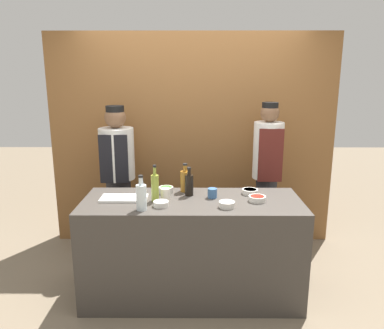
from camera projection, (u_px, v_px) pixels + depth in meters
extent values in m
plane|color=#756651|center=(192.00, 293.00, 3.42)|extent=(14.00, 14.00, 0.00)
cube|color=brown|center=(192.00, 140.00, 4.34)|extent=(3.22, 0.18, 2.40)
cube|color=#3D3833|center=(192.00, 248.00, 3.31)|extent=(1.88, 0.72, 0.90)
cylinder|color=silver|center=(161.00, 204.00, 3.05)|extent=(0.12, 0.12, 0.04)
cylinder|color=yellow|center=(161.00, 202.00, 3.05)|extent=(0.10, 0.10, 0.01)
cylinder|color=silver|center=(250.00, 192.00, 3.37)|extent=(0.14, 0.14, 0.04)
cylinder|color=#703384|center=(250.00, 190.00, 3.37)|extent=(0.12, 0.12, 0.01)
cylinder|color=silver|center=(257.00, 199.00, 3.17)|extent=(0.15, 0.15, 0.05)
cylinder|color=red|center=(257.00, 197.00, 3.17)|extent=(0.12, 0.12, 0.01)
cylinder|color=silver|center=(227.00, 205.00, 3.03)|extent=(0.13, 0.13, 0.05)
cylinder|color=orange|center=(227.00, 202.00, 3.02)|extent=(0.11, 0.11, 0.01)
cylinder|color=silver|center=(166.00, 190.00, 3.39)|extent=(0.13, 0.13, 0.06)
cylinder|color=green|center=(166.00, 188.00, 3.39)|extent=(0.11, 0.11, 0.02)
cube|color=white|center=(124.00, 198.00, 3.22)|extent=(0.40, 0.20, 0.02)
cylinder|color=black|center=(189.00, 185.00, 3.31)|extent=(0.08, 0.08, 0.19)
cylinder|color=black|center=(189.00, 172.00, 3.28)|extent=(0.03, 0.03, 0.06)
cylinder|color=black|center=(189.00, 168.00, 3.28)|extent=(0.03, 0.03, 0.02)
cylinder|color=silver|center=(141.00, 198.00, 2.95)|extent=(0.08, 0.08, 0.21)
cylinder|color=silver|center=(141.00, 181.00, 2.92)|extent=(0.03, 0.03, 0.06)
cylinder|color=black|center=(141.00, 176.00, 2.91)|extent=(0.04, 0.04, 0.02)
cylinder|color=olive|center=(155.00, 188.00, 3.16)|extent=(0.07, 0.07, 0.23)
cylinder|color=olive|center=(155.00, 171.00, 3.13)|extent=(0.03, 0.03, 0.07)
cylinder|color=black|center=(154.00, 166.00, 3.12)|extent=(0.03, 0.03, 0.02)
cylinder|color=#9E661E|center=(185.00, 181.00, 3.43)|extent=(0.09, 0.09, 0.19)
cylinder|color=#9E661E|center=(185.00, 168.00, 3.40)|extent=(0.04, 0.04, 0.06)
cylinder|color=black|center=(185.00, 164.00, 3.39)|extent=(0.04, 0.04, 0.02)
cylinder|color=#386093|center=(212.00, 193.00, 3.26)|extent=(0.08, 0.08, 0.08)
cylinder|color=silver|center=(165.00, 194.00, 3.23)|extent=(0.08, 0.08, 0.09)
cylinder|color=#28282D|center=(120.00, 216.00, 4.11)|extent=(0.26, 0.26, 0.86)
cylinder|color=silver|center=(117.00, 154.00, 3.95)|extent=(0.37, 0.37, 0.54)
cube|color=black|center=(114.00, 159.00, 3.78)|extent=(0.29, 0.02, 0.50)
sphere|color=brown|center=(115.00, 117.00, 3.86)|extent=(0.22, 0.22, 0.22)
cylinder|color=black|center=(115.00, 109.00, 3.84)|extent=(0.19, 0.19, 0.08)
cylinder|color=#28282D|center=(265.00, 216.00, 4.10)|extent=(0.22, 0.22, 0.87)
cylinder|color=white|center=(268.00, 150.00, 3.93)|extent=(0.31, 0.31, 0.60)
cube|color=#561E19|center=(271.00, 156.00, 3.79)|extent=(0.25, 0.02, 0.55)
sphere|color=brown|center=(270.00, 113.00, 3.84)|extent=(0.20, 0.20, 0.20)
cylinder|color=black|center=(270.00, 106.00, 3.82)|extent=(0.17, 0.17, 0.07)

